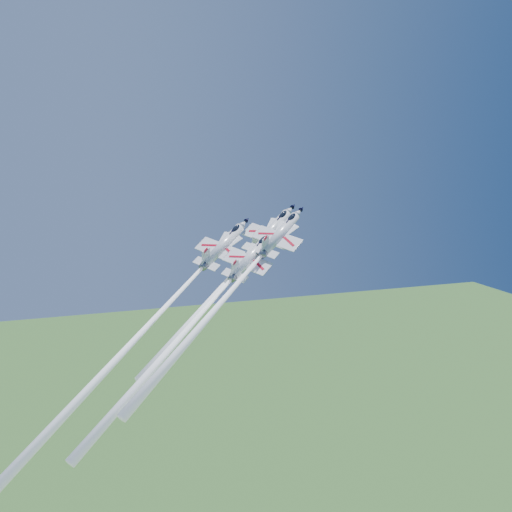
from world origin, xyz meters
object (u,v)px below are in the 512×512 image
object	(u,v)px
jet_slot	(194,322)
jet_left	(147,326)
jet_right	(231,291)
jet_lead	(231,277)

from	to	relation	value
jet_slot	jet_left	bearing A→B (deg)	-165.02
jet_right	jet_slot	size ratio (longest dim) A/B	0.98
jet_left	jet_slot	size ratio (longest dim) A/B	1.23
jet_right	jet_slot	distance (m)	8.51
jet_left	jet_slot	distance (m)	8.85
jet_left	jet_slot	world-z (taller)	jet_left
jet_lead	jet_right	bearing A→B (deg)	-57.09
jet_lead	jet_left	size ratio (longest dim) A/B	0.74
jet_left	jet_right	xyz separation A→B (m)	(14.26, -3.06, 5.88)
jet_lead	jet_slot	xyz separation A→B (m)	(-9.44, -9.92, -5.14)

